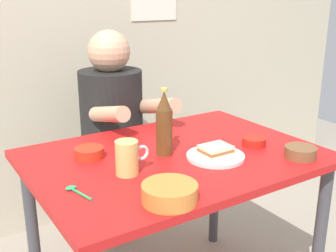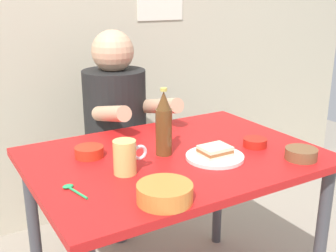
% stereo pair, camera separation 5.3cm
% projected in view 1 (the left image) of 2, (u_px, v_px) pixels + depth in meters
% --- Properties ---
extents(wall_back, '(4.40, 0.09, 2.60)m').
position_uv_depth(wall_back, '(70.00, 0.00, 2.30)').
color(wall_back, '#BCB299').
rests_on(wall_back, ground).
extents(dining_table, '(1.10, 0.80, 0.74)m').
position_uv_depth(dining_table, '(175.00, 176.00, 1.65)').
color(dining_table, red).
rests_on(dining_table, ground).
extents(stool, '(0.34, 0.34, 0.45)m').
position_uv_depth(stool, '(115.00, 184.00, 2.26)').
color(stool, '#4C4C51').
rests_on(stool, ground).
extents(person_seated, '(0.33, 0.56, 0.72)m').
position_uv_depth(person_seated, '(112.00, 111.00, 2.13)').
color(person_seated, black).
rests_on(person_seated, stool).
extents(plate_orange, '(0.22, 0.22, 0.01)m').
position_uv_depth(plate_orange, '(215.00, 156.00, 1.58)').
color(plate_orange, silver).
rests_on(plate_orange, dining_table).
extents(sandwich, '(0.11, 0.09, 0.04)m').
position_uv_depth(sandwich, '(216.00, 150.00, 1.57)').
color(sandwich, beige).
rests_on(sandwich, plate_orange).
extents(beer_mug, '(0.13, 0.08, 0.12)m').
position_uv_depth(beer_mug, '(128.00, 158.00, 1.42)').
color(beer_mug, '#D1BC66').
rests_on(beer_mug, dining_table).
extents(beer_bottle, '(0.06, 0.06, 0.26)m').
position_uv_depth(beer_bottle, '(164.00, 125.00, 1.58)').
color(beer_bottle, '#593819').
rests_on(beer_bottle, dining_table).
extents(sambal_bowl_red, '(0.10, 0.10, 0.03)m').
position_uv_depth(sambal_bowl_red, '(254.00, 141.00, 1.71)').
color(sambal_bowl_red, '#B21E14').
rests_on(sambal_bowl_red, dining_table).
extents(soup_bowl_orange, '(0.17, 0.17, 0.05)m').
position_uv_depth(soup_bowl_orange, '(170.00, 192.00, 1.24)').
color(soup_bowl_orange, orange).
rests_on(soup_bowl_orange, dining_table).
extents(sauce_bowl_chili, '(0.11, 0.11, 0.04)m').
position_uv_depth(sauce_bowl_chili, '(89.00, 152.00, 1.58)').
color(sauce_bowl_chili, red).
rests_on(sauce_bowl_chili, dining_table).
extents(condiment_bowl_brown, '(0.12, 0.12, 0.04)m').
position_uv_depth(condiment_bowl_brown, '(301.00, 152.00, 1.58)').
color(condiment_bowl_brown, brown).
rests_on(condiment_bowl_brown, dining_table).
extents(spoon, '(0.05, 0.12, 0.01)m').
position_uv_depth(spoon, '(75.00, 190.00, 1.31)').
color(spoon, '#26A559').
rests_on(spoon, dining_table).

